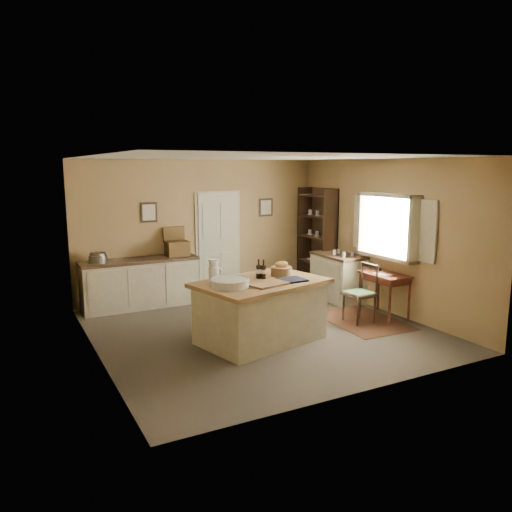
{
  "coord_description": "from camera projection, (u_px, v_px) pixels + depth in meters",
  "views": [
    {
      "loc": [
        -3.6,
        -6.7,
        2.56
      ],
      "look_at": [
        0.05,
        0.26,
        1.15
      ],
      "focal_mm": 35.0,
      "sensor_mm": 36.0,
      "label": 1
    }
  ],
  "objects": [
    {
      "name": "wall_left",
      "position": [
        94.0,
        260.0,
        6.56
      ],
      "size": [
        0.1,
        5.0,
        2.7
      ],
      "primitive_type": "cube",
      "color": "#9B7E55",
      "rests_on": "ground"
    },
    {
      "name": "right_cabinet",
      "position": [
        338.0,
        277.0,
        9.67
      ],
      "size": [
        0.62,
        1.11,
        0.99
      ],
      "color": "beige",
      "rests_on": "ground"
    },
    {
      "name": "rug",
      "position": [
        362.0,
        320.0,
        8.41
      ],
      "size": [
        1.18,
        1.66,
        0.01
      ],
      "primitive_type": "cube",
      "rotation": [
        0.0,
        0.0,
        -0.05
      ],
      "color": "#462415",
      "rests_on": "ground"
    },
    {
      "name": "ground",
      "position": [
        261.0,
        330.0,
        7.94
      ],
      "size": [
        5.0,
        5.0,
        0.0
      ],
      "primitive_type": "plane",
      "color": "brown",
      "rests_on": "ground"
    },
    {
      "name": "sideboard",
      "position": [
        141.0,
        281.0,
        9.17
      ],
      "size": [
        2.12,
        0.6,
        1.18
      ],
      "color": "beige",
      "rests_on": "ground"
    },
    {
      "name": "desk_chair",
      "position": [
        359.0,
        294.0,
        8.28
      ],
      "size": [
        0.46,
        0.46,
        0.95
      ],
      "primitive_type": null,
      "rotation": [
        0.0,
        0.0,
        0.03
      ],
      "color": "black",
      "rests_on": "ground"
    },
    {
      "name": "wall_back",
      "position": [
        201.0,
        229.0,
        9.88
      ],
      "size": [
        5.0,
        0.1,
        2.7
      ],
      "primitive_type": "cube",
      "color": "#9B7E55",
      "rests_on": "ground"
    },
    {
      "name": "wall_front",
      "position": [
        367.0,
        278.0,
        5.52
      ],
      "size": [
        5.0,
        0.1,
        2.7
      ],
      "primitive_type": "cube",
      "color": "#9B7E55",
      "rests_on": "ground"
    },
    {
      "name": "wall_right",
      "position": [
        385.0,
        236.0,
        8.85
      ],
      "size": [
        0.1,
        5.0,
        2.7
      ],
      "primitive_type": "cube",
      "color": "#9B7E55",
      "rests_on": "ground"
    },
    {
      "name": "work_island",
      "position": [
        260.0,
        309.0,
        7.38
      ],
      "size": [
        2.09,
        1.61,
        1.2
      ],
      "rotation": [
        0.0,
        0.0,
        0.23
      ],
      "color": "beige",
      "rests_on": "ground"
    },
    {
      "name": "ceiling",
      "position": [
        261.0,
        157.0,
        7.46
      ],
      "size": [
        5.0,
        5.0,
        0.0
      ],
      "primitive_type": "plane",
      "color": "silver",
      "rests_on": "wall_back"
    },
    {
      "name": "writing_desk",
      "position": [
        385.0,
        280.0,
        8.5
      ],
      "size": [
        0.51,
        0.83,
        0.82
      ],
      "color": "#3B150F",
      "rests_on": "ground"
    },
    {
      "name": "framed_prints",
      "position": [
        211.0,
        210.0,
        9.89
      ],
      "size": [
        2.82,
        0.02,
        0.38
      ],
      "color": "black",
      "rests_on": "ground"
    },
    {
      "name": "window",
      "position": [
        390.0,
        226.0,
        8.6
      ],
      "size": [
        0.25,
        1.99,
        1.12
      ],
      "color": "beige",
      "rests_on": "ground"
    },
    {
      "name": "shelving_unit",
      "position": [
        319.0,
        239.0,
        10.42
      ],
      "size": [
        0.36,
        0.96,
        2.13
      ],
      "color": "black",
      "rests_on": "ground"
    },
    {
      "name": "door",
      "position": [
        218.0,
        242.0,
        10.07
      ],
      "size": [
        0.97,
        0.06,
        2.11
      ],
      "primitive_type": "cube",
      "color": "beige",
      "rests_on": "ground"
    }
  ]
}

